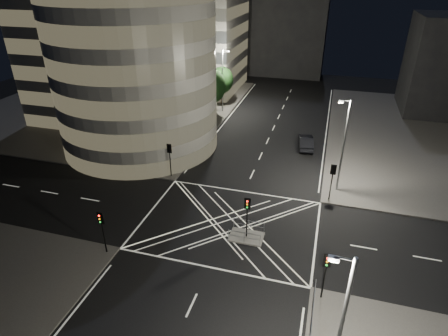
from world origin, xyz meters
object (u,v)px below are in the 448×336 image
(traffic_signal_nl, at_px, (102,225))
(traffic_signal_fl, at_px, (170,154))
(traffic_signal_nr, at_px, (326,268))
(street_lamp_left_far, at_px, (223,78))
(street_lamp_right_far, at_px, (343,144))
(central_island, at_px, (246,237))
(sedan, at_px, (306,142))
(traffic_signal_island, at_px, (247,210))
(street_lamp_left_near, at_px, (181,116))
(traffic_signal_fr, at_px, (332,176))
(street_lamp_right_near, at_px, (339,330))

(traffic_signal_nl, bearing_deg, traffic_signal_fl, 90.00)
(traffic_signal_fl, bearing_deg, traffic_signal_nr, -37.69)
(street_lamp_left_far, xyz_separation_m, street_lamp_right_far, (18.87, -21.00, 0.00))
(central_island, xyz_separation_m, traffic_signal_nl, (-10.80, -5.30, 2.84))
(traffic_signal_nr, bearing_deg, sedan, 97.78)
(central_island, distance_m, street_lamp_right_far, 13.98)
(street_lamp_right_far, bearing_deg, street_lamp_left_far, 131.94)
(traffic_signal_island, relative_size, street_lamp_left_near, 0.40)
(street_lamp_left_near, distance_m, street_lamp_right_far, 19.11)
(traffic_signal_island, bearing_deg, traffic_signal_fr, 50.67)
(traffic_signal_fr, bearing_deg, sedan, 106.01)
(traffic_signal_nr, relative_size, street_lamp_left_near, 0.40)
(traffic_signal_nl, xyz_separation_m, traffic_signal_nr, (17.60, 0.00, 0.00))
(traffic_signal_fr, xyz_separation_m, sedan, (-3.55, 12.38, -2.08))
(traffic_signal_island, bearing_deg, sedan, 81.07)
(traffic_signal_island, bearing_deg, traffic_signal_fl, 142.46)
(central_island, relative_size, traffic_signal_nl, 0.75)
(traffic_signal_nl, relative_size, street_lamp_right_near, 0.40)
(sedan, bearing_deg, traffic_signal_nl, 53.74)
(traffic_signal_nr, bearing_deg, street_lamp_right_far, 87.70)
(street_lamp_left_near, bearing_deg, street_lamp_left_far, 90.00)
(traffic_signal_fl, distance_m, street_lamp_right_near, 27.79)
(traffic_signal_nl, xyz_separation_m, street_lamp_right_far, (18.24, 15.80, 2.63))
(traffic_signal_nl, bearing_deg, street_lamp_left_near, 91.94)
(street_lamp_left_far, xyz_separation_m, sedan, (14.68, -10.82, -4.71))
(traffic_signal_nl, height_order, traffic_signal_fr, same)
(street_lamp_right_far, distance_m, sedan, 11.97)
(traffic_signal_nr, xyz_separation_m, street_lamp_right_far, (0.64, 15.80, 2.63))
(traffic_signal_nl, height_order, street_lamp_right_far, street_lamp_right_far)
(traffic_signal_nl, relative_size, street_lamp_right_far, 0.40)
(traffic_signal_nl, relative_size, traffic_signal_island, 1.00)
(traffic_signal_fr, distance_m, street_lamp_right_far, 3.48)
(street_lamp_left_near, bearing_deg, street_lamp_right_far, -9.03)
(central_island, height_order, traffic_signal_nl, traffic_signal_nl)
(traffic_signal_nr, bearing_deg, central_island, 142.07)
(traffic_signal_nl, xyz_separation_m, traffic_signal_fr, (17.60, 13.60, 0.00))
(traffic_signal_fr, xyz_separation_m, street_lamp_right_far, (0.64, 2.20, 2.63))
(traffic_signal_fl, relative_size, street_lamp_left_far, 0.40)
(traffic_signal_nl, xyz_separation_m, traffic_signal_island, (10.80, 5.30, 0.00))
(traffic_signal_fl, relative_size, street_lamp_right_far, 0.40)
(traffic_signal_nl, height_order, street_lamp_left_far, street_lamp_left_far)
(traffic_signal_fr, xyz_separation_m, traffic_signal_nr, (0.00, -13.60, 0.00))
(street_lamp_left_near, relative_size, street_lamp_right_far, 1.00)
(traffic_signal_fr, bearing_deg, traffic_signal_nl, -142.31)
(central_island, xyz_separation_m, traffic_signal_fl, (-10.80, 8.30, 2.84))
(traffic_signal_island, relative_size, street_lamp_right_far, 0.40)
(street_lamp_right_near, bearing_deg, street_lamp_left_near, 125.97)
(central_island, distance_m, street_lamp_left_far, 33.95)
(traffic_signal_fl, bearing_deg, street_lamp_right_near, -48.76)
(traffic_signal_fr, relative_size, street_lamp_right_near, 0.40)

